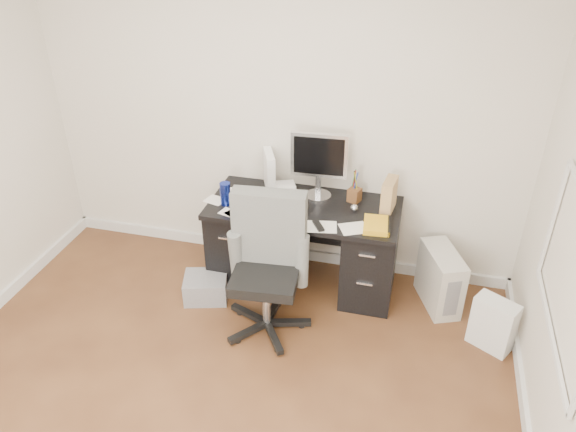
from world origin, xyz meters
The scene contains 17 objects.
room_shell centered at (0.03, 0.03, 1.66)m, with size 4.02×4.02×2.71m.
desk centered at (0.30, 1.65, 0.40)m, with size 1.50×0.70×0.75m.
loose_papers centered at (0.10, 1.60, 0.75)m, with size 1.10×0.60×0.00m, color white, non-canonical shape.
lcd_monitor centered at (0.38, 1.82, 1.03)m, with size 0.44×0.25×0.56m, color silver, non-canonical shape.
keyboard centered at (0.12, 1.58, 0.76)m, with size 0.44×0.15×0.02m, color black.
computer_mouse centered at (0.69, 1.66, 0.78)m, with size 0.06×0.06×0.06m, color silver.
travel_mug centered at (-0.30, 1.52, 0.84)m, with size 0.08×0.08×0.19m, color #152696.
white_binder centered at (-0.04, 1.86, 0.91)m, with size 0.13×0.28×0.32m, color white.
magazine_file centered at (0.94, 1.75, 0.88)m, with size 0.11×0.22×0.26m, color #A17C4E.
pen_cup centered at (0.67, 1.82, 0.88)m, with size 0.11×0.11×0.27m, color brown, non-canonical shape.
yellow_book centered at (0.89, 1.47, 0.77)m, with size 0.19×0.24×0.04m, color gold.
paper_remote centered at (0.49, 1.38, 0.76)m, with size 0.23×0.19×0.02m, color white, non-canonical shape.
office_chair centered at (0.16, 1.03, 0.54)m, with size 0.62×0.62×1.09m, color #545654, non-canonical shape.
pc_tower centered at (1.41, 1.65, 0.24)m, with size 0.22×0.49×0.49m, color beige.
shopping_bag centered at (1.80, 1.25, 0.21)m, with size 0.30×0.22×0.41m, color silver.
wicker_basket centered at (0.06, 1.70, 0.18)m, with size 0.37×0.37×0.37m, color #473115.
desk_printer centered at (-0.42, 1.26, 0.10)m, with size 0.34×0.28×0.20m, color slate.
Camera 1 is at (1.13, -2.07, 2.96)m, focal length 35.00 mm.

